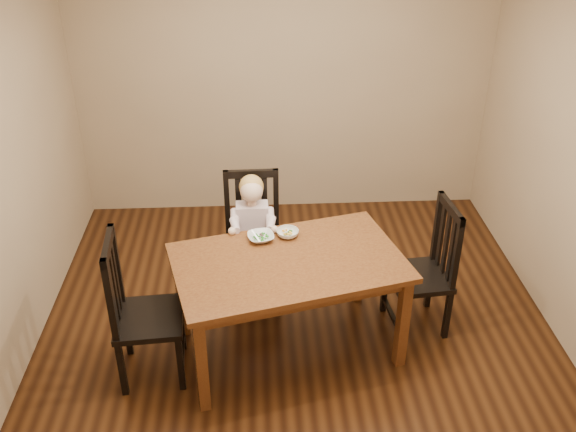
{
  "coord_description": "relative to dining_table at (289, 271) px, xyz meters",
  "views": [
    {
      "loc": [
        -0.28,
        -3.94,
        3.3
      ],
      "look_at": [
        -0.06,
        0.25,
        0.87
      ],
      "focal_mm": 40.0,
      "sensor_mm": 36.0,
      "label": 1
    }
  ],
  "objects": [
    {
      "name": "bowl_veg",
      "position": [
        0.01,
        0.32,
        0.12
      ],
      "size": [
        0.21,
        0.21,
        0.05
      ],
      "primitive_type": "imported",
      "rotation": [
        0.0,
        0.0,
        -0.35
      ],
      "color": "silver",
      "rests_on": "dining_table"
    },
    {
      "name": "fork",
      "position": [
        -0.22,
        0.25,
        0.14
      ],
      "size": [
        0.07,
        0.11,
        0.05
      ],
      "rotation": [
        0.0,
        0.0,
        0.53
      ],
      "color": "silver",
      "rests_on": "bowl_peas"
    },
    {
      "name": "chair_child",
      "position": [
        -0.25,
        0.75,
        -0.19
      ],
      "size": [
        0.47,
        0.45,
        1.07
      ],
      "rotation": [
        0.0,
        0.0,
        3.16
      ],
      "color": "black",
      "rests_on": "room"
    },
    {
      "name": "chair_left",
      "position": [
        -1.03,
        -0.19,
        -0.17
      ],
      "size": [
        0.5,
        0.52,
        1.12
      ],
      "rotation": [
        0.0,
        0.0,
        -1.49
      ],
      "color": "black",
      "rests_on": "room"
    },
    {
      "name": "bowl_peas",
      "position": [
        -0.19,
        0.28,
        0.12
      ],
      "size": [
        0.23,
        0.23,
        0.05
      ],
      "primitive_type": "imported",
      "rotation": [
        0.0,
        0.0,
        0.22
      ],
      "color": "silver",
      "rests_on": "dining_table"
    },
    {
      "name": "room",
      "position": [
        0.08,
        0.24,
        0.65
      ],
      "size": [
        4.01,
        4.01,
        2.71
      ],
      "color": "#3E200D",
      "rests_on": "ground"
    },
    {
      "name": "toddler",
      "position": [
        -0.25,
        0.69,
        -0.04
      ],
      "size": [
        0.35,
        0.43,
        0.58
      ],
      "primitive_type": null,
      "rotation": [
        0.0,
        0.0,
        3.16
      ],
      "color": "silver",
      "rests_on": "chair_child"
    },
    {
      "name": "dining_table",
      "position": [
        0.0,
        0.0,
        0.0
      ],
      "size": [
        1.77,
        1.32,
        0.79
      ],
      "rotation": [
        0.0,
        0.0,
        0.25
      ],
      "color": "#492211",
      "rests_on": "room"
    },
    {
      "name": "chair_right",
      "position": [
        1.06,
        0.24,
        -0.19
      ],
      "size": [
        0.48,
        0.5,
        1.06
      ],
      "rotation": [
        0.0,
        0.0,
        1.68
      ],
      "color": "black",
      "rests_on": "room"
    }
  ]
}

